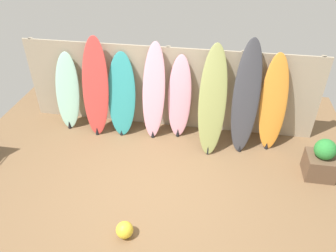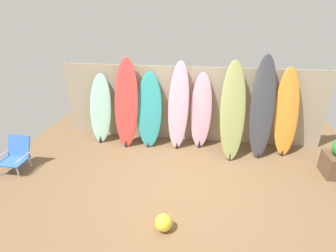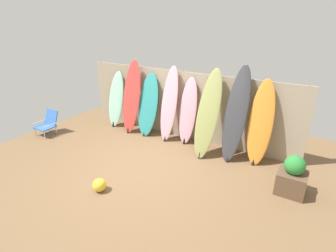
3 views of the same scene
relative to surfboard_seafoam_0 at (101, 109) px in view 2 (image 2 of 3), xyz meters
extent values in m
plane|color=brown|center=(2.10, -1.70, -0.80)|extent=(7.68, 7.68, 0.00)
cube|color=tan|center=(2.10, 0.30, 0.10)|extent=(6.08, 0.04, 1.80)
cylinder|color=gray|center=(-0.78, 0.34, 0.10)|extent=(0.10, 0.10, 1.80)
cylinder|color=gray|center=(0.66, 0.34, 0.10)|extent=(0.10, 0.10, 1.80)
cylinder|color=gray|center=(2.10, 0.34, 0.10)|extent=(0.10, 0.10, 1.80)
cylinder|color=gray|center=(3.54, 0.34, 0.10)|extent=(0.10, 0.10, 1.80)
cylinder|color=gray|center=(4.98, 0.34, 0.10)|extent=(0.10, 0.10, 1.80)
ellipsoid|color=#9ED6BC|center=(0.00, 0.00, 0.01)|extent=(0.53, 0.50, 1.62)
cone|color=black|center=(0.00, -0.20, -0.70)|extent=(0.08, 0.08, 0.17)
ellipsoid|color=#D13D38|center=(0.68, -0.10, 0.21)|extent=(0.57, 0.57, 2.02)
cone|color=black|center=(0.68, -0.33, -0.71)|extent=(0.08, 0.08, 0.16)
ellipsoid|color=teal|center=(1.19, -0.03, 0.05)|extent=(0.62, 0.60, 1.70)
cone|color=black|center=(1.19, -0.26, -0.74)|extent=(0.08, 0.08, 0.10)
ellipsoid|color=pink|center=(1.87, -0.03, 0.18)|extent=(0.51, 0.53, 1.96)
cone|color=black|center=(1.87, -0.24, -0.71)|extent=(0.08, 0.08, 0.15)
ellipsoid|color=pink|center=(2.38, 0.05, 0.06)|extent=(0.49, 0.40, 1.72)
cone|color=black|center=(2.38, -0.12, -0.70)|extent=(0.08, 0.08, 0.17)
ellipsoid|color=olive|center=(3.05, -0.24, 0.21)|extent=(0.53, 0.85, 2.02)
cone|color=black|center=(3.05, -0.60, -0.71)|extent=(0.08, 0.08, 0.16)
ellipsoid|color=#38383D|center=(3.67, -0.12, 0.27)|extent=(0.55, 0.72, 2.14)
cone|color=black|center=(3.67, -0.41, -0.72)|extent=(0.08, 0.08, 0.13)
ellipsoid|color=orange|center=(4.20, -0.03, 0.15)|extent=(0.56, 0.55, 1.89)
cone|color=black|center=(4.20, -0.24, -0.72)|extent=(0.08, 0.08, 0.13)
cylinder|color=silver|center=(-1.02, -1.82, -0.69)|extent=(0.02, 0.02, 0.22)
cylinder|color=silver|center=(-1.42, -1.44, -0.69)|extent=(0.02, 0.02, 0.22)
cylinder|color=silver|center=(-1.02, -1.44, -0.69)|extent=(0.02, 0.02, 0.22)
cube|color=blue|center=(-1.22, -1.63, -0.56)|extent=(0.48, 0.44, 0.03)
cube|color=blue|center=(-1.22, -1.39, -0.36)|extent=(0.46, 0.19, 0.43)
cylinder|color=silver|center=(-1.46, -1.63, -0.46)|extent=(0.02, 0.44, 0.02)
cylinder|color=silver|center=(-0.98, -1.63, -0.46)|extent=(0.02, 0.44, 0.02)
sphere|color=yellow|center=(1.95, -2.72, -0.67)|extent=(0.26, 0.26, 0.26)
camera|label=1|loc=(3.09, -5.67, 3.35)|focal=35.00mm
camera|label=2|loc=(2.42, -5.58, 2.15)|focal=28.00mm
camera|label=3|loc=(5.23, -5.59, 2.28)|focal=28.00mm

